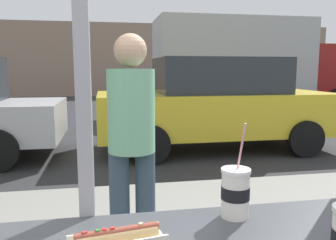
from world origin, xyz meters
name	(u,v)px	position (x,y,z in m)	size (l,w,h in m)	color
ground_plane	(103,128)	(0.00, 8.00, 0.00)	(60.00, 60.00, 0.00)	#2D2D30
building_facade_far	(103,60)	(0.00, 19.89, 2.09)	(28.00, 1.20, 4.17)	gray
soda_cup_right	(235,192)	(0.49, -0.05, 1.10)	(0.10, 0.10, 0.32)	silver
hotdog_tray_near	(118,237)	(0.09, -0.17, 1.03)	(0.29, 0.14, 0.05)	silver
parked_car_yellow	(216,103)	(2.13, 5.15, 0.87)	(4.36, 1.97, 1.72)	gold
box_truck	(250,64)	(5.02, 10.29, 1.71)	(6.88, 2.44, 3.18)	beige
pedestrian	(132,138)	(0.24, 1.22, 1.04)	(0.32, 0.32, 1.63)	#334554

